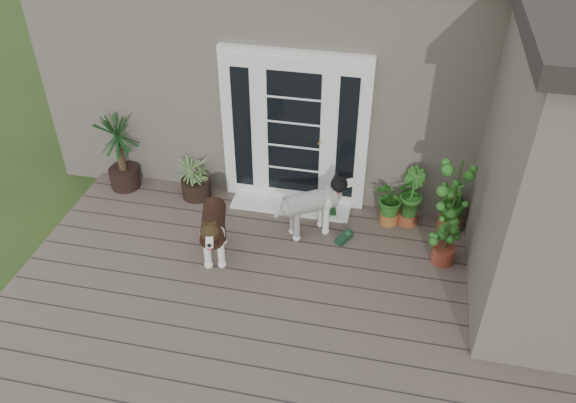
# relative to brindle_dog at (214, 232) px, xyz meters

# --- Properties ---
(deck) EXTENTS (6.20, 4.60, 0.12)m
(deck) POSITION_rel_brindle_dog_xyz_m (0.89, -0.85, -0.43)
(deck) COLOR #6B5B4C
(deck) RESTS_ON ground
(house_main) EXTENTS (7.40, 4.00, 3.10)m
(house_main) POSITION_rel_brindle_dog_xyz_m (0.89, 3.40, 1.06)
(house_main) COLOR #665E54
(house_main) RESTS_ON ground
(house_wing) EXTENTS (1.60, 2.40, 3.10)m
(house_wing) POSITION_rel_brindle_dog_xyz_m (3.79, 0.25, 1.06)
(house_wing) COLOR #665E54
(house_wing) RESTS_ON ground
(door_unit) EXTENTS (1.90, 0.14, 2.15)m
(door_unit) POSITION_rel_brindle_dog_xyz_m (0.69, 1.35, 0.70)
(door_unit) COLOR white
(door_unit) RESTS_ON deck
(door_step) EXTENTS (1.60, 0.40, 0.05)m
(door_step) POSITION_rel_brindle_dog_xyz_m (0.69, 1.15, -0.35)
(door_step) COLOR white
(door_step) RESTS_ON deck
(brindle_dog) EXTENTS (0.60, 0.96, 0.74)m
(brindle_dog) POSITION_rel_brindle_dog_xyz_m (0.00, 0.00, 0.00)
(brindle_dog) COLOR #311A12
(brindle_dog) RESTS_ON deck
(white_dog) EXTENTS (0.92, 0.77, 0.72)m
(white_dog) POSITION_rel_brindle_dog_xyz_m (1.04, 0.67, -0.01)
(white_dog) COLOR beige
(white_dog) RESTS_ON deck
(spider_plant) EXTENTS (0.79, 0.79, 0.72)m
(spider_plant) POSITION_rel_brindle_dog_xyz_m (-0.64, 1.14, -0.01)
(spider_plant) COLOR #91A968
(spider_plant) RESTS_ON deck
(yucca) EXTENTS (0.89, 0.89, 1.14)m
(yucca) POSITION_rel_brindle_dog_xyz_m (-1.71, 1.15, 0.20)
(yucca) COLOR black
(yucca) RESTS_ON deck
(herb_a) EXTENTS (0.64, 0.64, 0.58)m
(herb_a) POSITION_rel_brindle_dog_xyz_m (2.01, 1.10, -0.08)
(herb_a) COLOR #1B5F20
(herb_a) RESTS_ON deck
(herb_b) EXTENTS (0.49, 0.49, 0.59)m
(herb_b) POSITION_rel_brindle_dog_xyz_m (2.25, 1.15, -0.08)
(herb_b) COLOR #275819
(herb_b) RESTS_ON deck
(herb_c) EXTENTS (0.45, 0.45, 0.60)m
(herb_c) POSITION_rel_brindle_dog_xyz_m (2.78, 1.15, -0.07)
(herb_c) COLOR #225D1A
(herb_c) RESTS_ON deck
(sapling) EXTENTS (0.46, 0.46, 1.48)m
(sapling) POSITION_rel_brindle_dog_xyz_m (2.70, 0.48, 0.37)
(sapling) COLOR #1E4C15
(sapling) RESTS_ON deck
(clog_left) EXTENTS (0.21, 0.34, 0.10)m
(clog_left) POSITION_rel_brindle_dog_xyz_m (1.25, 1.15, -0.32)
(clog_left) COLOR #143416
(clog_left) RESTS_ON deck
(clog_right) EXTENTS (0.27, 0.33, 0.09)m
(clog_right) POSITION_rel_brindle_dog_xyz_m (1.49, 0.61, -0.33)
(clog_right) COLOR #163720
(clog_right) RESTS_ON deck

